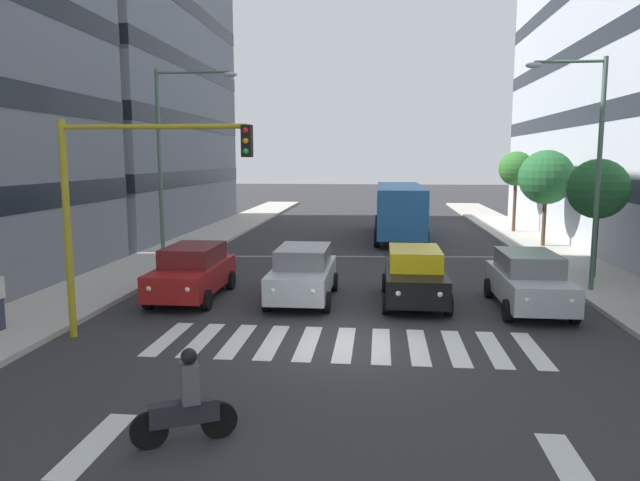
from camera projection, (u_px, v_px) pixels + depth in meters
name	position (u px, v px, depth m)	size (l,w,h in m)	color
ground_plane	(344.00, 344.00, 14.43)	(180.00, 180.00, 0.00)	#2D2D30
sidewalk_right	(4.00, 330.00, 15.32)	(3.13, 90.00, 0.15)	#B2ADA3
building_right_block_0	(129.00, 96.00, 36.29)	(8.55, 19.30, 16.81)	slate
crosswalk_markings	(344.00, 344.00, 14.43)	(9.45, 2.80, 0.01)	silver
lane_arrow_0	(571.00, 468.00, 8.64)	(0.50, 2.20, 0.01)	silver
lane_arrow_1	(94.00, 444.00, 9.38)	(0.50, 2.20, 0.01)	silver
car_0	(529.00, 280.00, 17.67)	(2.02, 4.44, 1.72)	#B2B7BC
car_1	(415.00, 275.00, 18.47)	(2.02, 4.44, 1.72)	black
car_2	(303.00, 273.00, 18.81)	(2.02, 4.44, 1.72)	#B2B7BC
car_3	(192.00, 271.00, 19.08)	(2.02, 4.44, 1.72)	maroon
bus_behind_traffic	(399.00, 206.00, 33.46)	(2.78, 10.50, 3.00)	#286BAD
motorcycle_with_rider	(186.00, 404.00, 9.34)	(1.57, 0.83, 1.57)	black
traffic_light_gantry	(119.00, 191.00, 14.38)	(4.84, 0.36, 5.50)	#AD991E
street_lamp_left	(588.00, 152.00, 19.17)	(2.58, 0.28, 7.63)	#4C6B56
street_lamp_right	(172.00, 148.00, 23.26)	(3.31, 0.28, 7.86)	#4C6B56
street_tree_1	(598.00, 189.00, 21.50)	(2.21, 2.21, 4.39)	#513823
street_tree_2	(546.00, 177.00, 29.27)	(2.72, 2.72, 4.81)	#513823
street_tree_3	(516.00, 169.00, 35.05)	(2.06, 2.06, 4.81)	#513823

